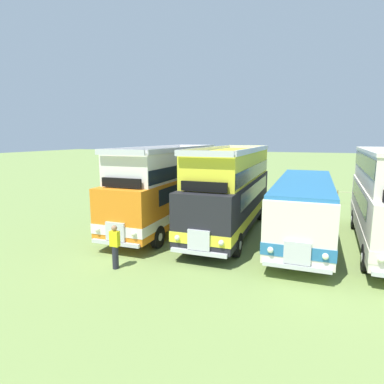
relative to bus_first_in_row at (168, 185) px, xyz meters
The scene contains 4 objects.
bus_first_in_row is the anchor object (origin of this frame).
bus_second_in_row 3.67m from the bus_first_in_row, ahead, with size 2.68×10.28×4.52m.
bus_third_in_row 7.37m from the bus_first_in_row, ahead, with size 2.74×10.66×2.99m.
marshal_person 6.74m from the bus_first_in_row, 84.40° to the right, with size 0.36×0.24×1.73m.
Camera 1 is at (-5.41, -16.69, 5.02)m, focal length 30.27 mm.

